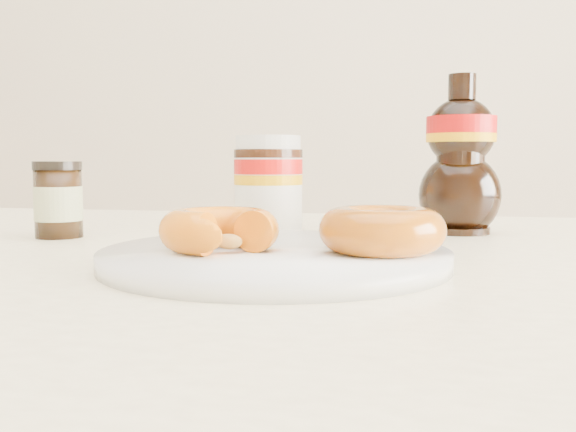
% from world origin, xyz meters
% --- Properties ---
extents(dining_table, '(1.40, 0.90, 0.75)m').
position_xyz_m(dining_table, '(0.00, 0.10, 0.67)').
color(dining_table, '#FFF1C2').
rests_on(dining_table, ground).
extents(plate, '(0.27, 0.27, 0.01)m').
position_xyz_m(plate, '(0.07, 0.05, 0.76)').
color(plate, white).
rests_on(plate, dining_table).
extents(donut_bitten, '(0.11, 0.11, 0.03)m').
position_xyz_m(donut_bitten, '(0.03, 0.03, 0.78)').
color(donut_bitten, orange).
rests_on(donut_bitten, plate).
extents(donut_whole, '(0.12, 0.12, 0.03)m').
position_xyz_m(donut_whole, '(0.15, 0.05, 0.78)').
color(donut_whole, '#914209').
rests_on(donut_whole, plate).
extents(nutella_jar, '(0.08, 0.08, 0.11)m').
position_xyz_m(nutella_jar, '(0.01, 0.28, 0.81)').
color(nutella_jar, white).
rests_on(nutella_jar, dining_table).
extents(syrup_bottle, '(0.11, 0.11, 0.18)m').
position_xyz_m(syrup_bottle, '(0.22, 0.32, 0.84)').
color(syrup_bottle, black).
rests_on(syrup_bottle, dining_table).
extents(dark_jar, '(0.05, 0.05, 0.08)m').
position_xyz_m(dark_jar, '(-0.20, 0.19, 0.79)').
color(dark_jar, black).
rests_on(dark_jar, dining_table).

